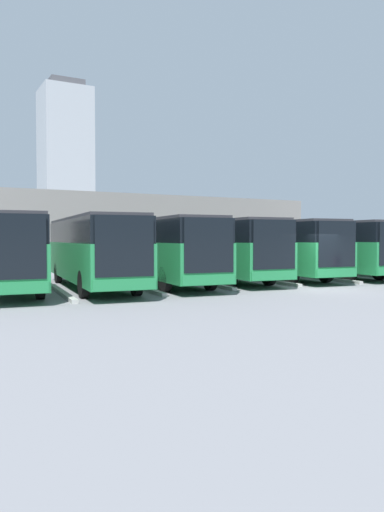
# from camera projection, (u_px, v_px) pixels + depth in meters

# --- Properties ---
(ground_plane) EXTENTS (600.00, 600.00, 0.00)m
(ground_plane) POSITION_uv_depth(u_px,v_px,m) (324.00, 289.00, 22.59)
(ground_plane) COLOR gray
(bus_1) EXTENTS (3.58, 11.77, 3.25)m
(bus_1) POSITION_uv_depth(u_px,v_px,m) (373.00, 246.00, 31.58)
(bus_1) COLOR #238447
(bus_1) RESTS_ON ground_plane
(curb_divider_1) EXTENTS (0.91, 6.56, 0.15)m
(curb_divider_1) POSITION_uv_depth(u_px,v_px,m) (374.00, 276.00, 29.27)
(curb_divider_1) COLOR #B2B2AD
(curb_divider_1) RESTS_ON ground_plane
(bus_2) EXTENTS (3.58, 11.77, 3.25)m
(bus_2) POSITION_uv_depth(u_px,v_px,m) (324.00, 246.00, 30.28)
(bus_2) COLOR #238447
(bus_2) RESTS_ON ground_plane
(curb_divider_2) EXTENTS (0.91, 6.56, 0.15)m
(curb_divider_2) POSITION_uv_depth(u_px,v_px,m) (321.00, 278.00, 27.97)
(curb_divider_2) COLOR #B2B2AD
(curb_divider_2) RESTS_ON ground_plane
(bus_3) EXTENTS (3.58, 11.77, 3.25)m
(bus_3) POSITION_uv_depth(u_px,v_px,m) (272.00, 247.00, 28.83)
(bus_3) COLOR #238447
(bus_3) RESTS_ON ground_plane
(curb_divider_3) EXTENTS (0.91, 6.56, 0.15)m
(curb_divider_3) POSITION_uv_depth(u_px,v_px,m) (264.00, 280.00, 26.52)
(curb_divider_3) COLOR #B2B2AD
(curb_divider_3) RESTS_ON ground_plane
(bus_4) EXTENTS (3.58, 11.77, 3.25)m
(bus_4) POSITION_uv_depth(u_px,v_px,m) (218.00, 247.00, 27.14)
(bus_4) COLOR #238447
(bus_4) RESTS_ON ground_plane
(curb_divider_4) EXTENTS (0.91, 6.56, 0.15)m
(curb_divider_4) POSITION_uv_depth(u_px,v_px,m) (204.00, 283.00, 24.83)
(curb_divider_4) COLOR #B2B2AD
(curb_divider_4) RESTS_ON ground_plane
(bus_5) EXTENTS (3.58, 11.77, 3.25)m
(bus_5) POSITION_uv_depth(u_px,v_px,m) (161.00, 248.00, 24.89)
(bus_5) COLOR #238447
(bus_5) RESTS_ON ground_plane
(curb_divider_5) EXTENTS (0.91, 6.56, 0.15)m
(curb_divider_5) POSITION_uv_depth(u_px,v_px,m) (141.00, 288.00, 22.58)
(curb_divider_5) COLOR #B2B2AD
(curb_divider_5) RESTS_ON ground_plane
(bus_6) EXTENTS (3.58, 11.77, 3.25)m
(bus_6) POSITION_uv_depth(u_px,v_px,m) (92.00, 249.00, 22.83)
(bus_6) COLOR #238447
(bus_6) RESTS_ON ground_plane
(curb_divider_6) EXTENTS (0.91, 6.56, 0.15)m
(curb_divider_6) POSITION_uv_depth(u_px,v_px,m) (62.00, 293.00, 20.52)
(curb_divider_6) COLOR #B2B2AD
(curb_divider_6) RESTS_ON ground_plane
(bus_7) EXTENTS (3.58, 11.77, 3.25)m
(bus_7) POSITION_uv_depth(u_px,v_px,m) (6.00, 250.00, 21.64)
(bus_7) COLOR #238447
(bus_7) RESTS_ON ground_plane
(station_building) EXTENTS (28.31, 11.46, 5.68)m
(station_building) POSITION_uv_depth(u_px,v_px,m) (137.00, 231.00, 42.13)
(station_building) COLOR gray
(station_building) RESTS_ON ground_plane
(office_tower) EXTENTS (14.96, 14.96, 51.92)m
(office_tower) POSITION_uv_depth(u_px,v_px,m) (65.00, 166.00, 158.66)
(office_tower) COLOR #ADB2B7
(office_tower) RESTS_ON ground_plane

